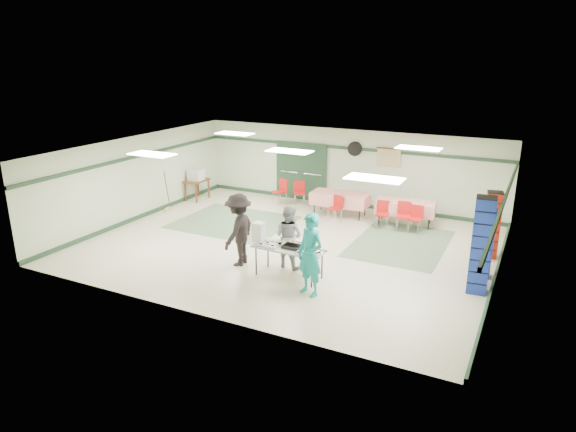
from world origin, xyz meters
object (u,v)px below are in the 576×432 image
at_px(broom, 167,190).
at_px(serving_table, 289,249).
at_px(office_printer, 196,175).
at_px(volunteer_dark, 239,230).
at_px(chair_d, 337,205).
at_px(dining_table_b, 340,199).
at_px(chair_c, 416,216).
at_px(chair_loose_b, 282,189).
at_px(chair_b, 383,211).
at_px(chair_a, 404,213).
at_px(crate_stack_blue_b, 485,244).
at_px(dining_table_a, 405,207).
at_px(volunteer_grey, 288,236).
at_px(crate_stack_red, 492,225).
at_px(volunteer_teal, 310,255).
at_px(crate_stack_blue_a, 481,246).
at_px(chair_loose_a, 299,190).
at_px(printer_table, 197,182).

bearing_deg(broom, serving_table, -16.26).
relative_size(office_printer, broom, 0.37).
xyz_separation_m(volunteer_dark, chair_d, (0.89, 4.50, -0.43)).
relative_size(dining_table_b, office_printer, 3.80).
relative_size(chair_c, chair_loose_b, 0.91).
distance_m(chair_b, office_printer, 7.06).
height_order(chair_a, chair_d, chair_a).
xyz_separation_m(chair_b, chair_d, (-1.53, -0.00, -0.01)).
bearing_deg(chair_loose_b, crate_stack_blue_b, -2.60).
distance_m(volunteer_dark, dining_table_a, 5.90).
bearing_deg(dining_table_a, volunteer_dark, -128.08).
relative_size(volunteer_grey, chair_a, 1.80).
bearing_deg(dining_table_a, office_printer, 176.80).
bearing_deg(chair_c, crate_stack_red, -22.38).
bearing_deg(crate_stack_blue_b, volunteer_dark, -160.61).
relative_size(volunteer_teal, office_printer, 3.76).
bearing_deg(crate_stack_blue_b, crate_stack_blue_a, -90.00).
height_order(serving_table, volunteer_dark, volunteer_dark).
bearing_deg(broom, chair_b, 22.56).
bearing_deg(chair_b, chair_loose_b, 156.16).
relative_size(chair_d, chair_loose_a, 0.94).
bearing_deg(crate_stack_red, chair_c, 153.48).
distance_m(volunteer_dark, printer_table, 6.47).
xyz_separation_m(chair_loose_b, crate_stack_blue_b, (7.22, -3.36, 0.29)).
bearing_deg(office_printer, chair_c, -4.21).
height_order(chair_c, chair_d, chair_c).
bearing_deg(volunteer_dark, chair_a, 141.89).
bearing_deg(dining_table_a, crate_stack_blue_b, -56.54).
relative_size(volunteer_teal, volunteer_dark, 1.02).
distance_m(dining_table_b, crate_stack_red, 5.18).
bearing_deg(chair_c, volunteer_grey, -115.02).
distance_m(dining_table_b, crate_stack_blue_b, 5.79).
bearing_deg(broom, chair_a, 21.58).
bearing_deg(crate_stack_blue_b, chair_loose_a, 151.74).
bearing_deg(crate_stack_blue_a, chair_c, 122.64).
xyz_separation_m(volunteer_teal, chair_a, (0.76, 5.27, -0.40)).
xyz_separation_m(dining_table_a, chair_b, (-0.56, -0.57, -0.06)).
relative_size(chair_c, crate_stack_blue_a, 0.37).
relative_size(chair_a, chair_loose_a, 1.03).
xyz_separation_m(dining_table_b, chair_c, (2.67, -0.57, -0.06)).
height_order(volunteer_teal, volunteer_dark, volunteer_teal).
height_order(chair_a, crate_stack_red, crate_stack_red).
relative_size(dining_table_b, crate_stack_blue_b, 1.13).
bearing_deg(printer_table, chair_c, -0.07).
bearing_deg(printer_table, crate_stack_blue_b, -13.77).
bearing_deg(chair_b, dining_table_a, 33.81).
height_order(chair_c, broom, broom).
distance_m(chair_a, chair_c, 0.38).
bearing_deg(chair_b, chair_a, -11.22).
relative_size(serving_table, volunteer_teal, 0.93).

